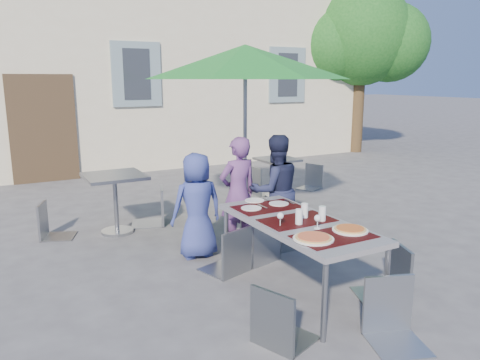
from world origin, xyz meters
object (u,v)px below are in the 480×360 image
pizza_near_right (350,229)px  dining_table (297,226)px  child_2 (275,190)px  bg_chair_r_1 (312,162)px  pizza_near_left (313,238)px  child_0 (197,206)px  chair_0 (230,223)px  chair_3 (280,281)px  patio_umbrella (245,63)px  chair_1 (260,213)px  cafe_table_1 (277,171)px  cafe_table_0 (115,191)px  chair_5 (396,274)px  chair_4 (393,240)px  chair_2 (290,207)px  bg_chair_l_1 (260,163)px  child_1 (238,193)px  bg_chair_l_0 (49,199)px  bg_chair_r_0 (154,183)px

pizza_near_right → dining_table: bearing=114.1°
child_2 → bg_chair_r_1: bearing=-127.7°
pizza_near_left → child_0: bearing=97.9°
chair_0 → chair_3: 1.50m
chair_0 → patio_umbrella: patio_umbrella is taller
chair_1 → patio_umbrella: 2.27m
cafe_table_1 → pizza_near_right: bearing=-114.3°
chair_3 → child_0: bearing=84.2°
child_2 → cafe_table_0: child_2 is taller
chair_0 → chair_5: chair_0 is taller
child_2 → cafe_table_1: child_2 is taller
pizza_near_right → chair_4: bearing=-2.6°
chair_3 → cafe_table_1: bearing=57.0°
dining_table → bg_chair_r_1: bearing=50.7°
chair_2 → cafe_table_1: chair_2 is taller
cafe_table_0 → cafe_table_1: size_ratio=1.18×
chair_1 → bg_chair_l_1: 3.27m
pizza_near_right → chair_4: 0.56m
pizza_near_right → chair_2: bearing=74.8°
child_1 → chair_5: (0.08, -2.50, -0.14)m
pizza_near_right → bg_chair_l_0: 4.08m
chair_3 → bg_chair_r_1: bearing=50.1°
chair_3 → pizza_near_right: bearing=14.2°
pizza_near_left → cafe_table_0: size_ratio=0.43×
child_1 → patio_umbrella: bearing=-127.3°
child_2 → cafe_table_1: (1.38, 2.06, -0.24)m
cafe_table_1 → bg_chair_r_1: (0.98, 0.26, 0.04)m
pizza_near_right → chair_1: (-0.13, 1.35, -0.17)m
bg_chair_r_0 → cafe_table_0: bearing=-165.6°
chair_0 → chair_2: (1.01, 0.33, -0.04)m
chair_5 → bg_chair_l_0: bearing=117.6°
chair_0 → patio_umbrella: bearing=55.5°
pizza_near_right → chair_5: bearing=-94.1°
chair_1 → bg_chair_l_0: size_ratio=1.10×
chair_5 → cafe_table_1: 4.81m
pizza_near_right → child_2: 1.84m
chair_3 → cafe_table_0: (-0.42, 3.44, 0.05)m
chair_0 → bg_chair_r_1: 4.39m
chair_0 → cafe_table_0: size_ratio=1.18×
chair_4 → patio_umbrella: bearing=91.9°
child_0 → chair_3: 2.11m
chair_4 → cafe_table_0: size_ratio=1.19×
pizza_near_right → bg_chair_l_1: size_ratio=0.33×
chair_1 → chair_3: chair_1 is taller
pizza_near_left → bg_chair_l_0: bg_chair_l_0 is taller
chair_3 → chair_5: 0.94m
pizza_near_right → chair_2: chair_2 is taller
pizza_near_right → chair_3: (-0.91, -0.23, -0.21)m
chair_2 → chair_3: size_ratio=0.97×
cafe_table_0 → bg_chair_l_1: bg_chair_l_1 is taller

